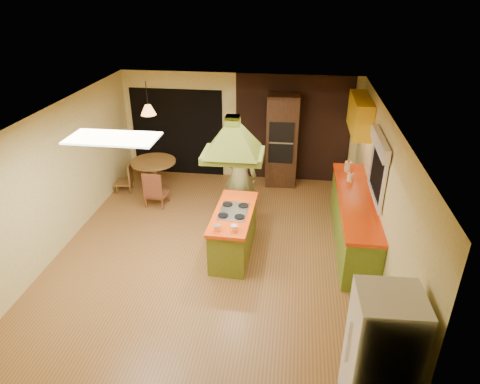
# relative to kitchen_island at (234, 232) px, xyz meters

# --- Properties ---
(ground) EXTENTS (6.50, 6.50, 0.00)m
(ground) POSITION_rel_kitchen_island_xyz_m (-0.34, 0.03, -0.41)
(ground) COLOR olive
(ground) RESTS_ON ground
(room_walls) EXTENTS (5.50, 6.50, 6.50)m
(room_walls) POSITION_rel_kitchen_island_xyz_m (-0.34, 0.03, 0.84)
(room_walls) COLOR beige
(room_walls) RESTS_ON ground
(ceiling_plane) EXTENTS (6.50, 6.50, 0.00)m
(ceiling_plane) POSITION_rel_kitchen_island_xyz_m (-0.34, 0.03, 2.09)
(ceiling_plane) COLOR silver
(ceiling_plane) RESTS_ON room_walls
(brick_panel) EXTENTS (2.64, 0.03, 2.50)m
(brick_panel) POSITION_rel_kitchen_island_xyz_m (0.91, 3.26, 0.84)
(brick_panel) COLOR #381E14
(brick_panel) RESTS_ON ground
(nook_opening) EXTENTS (2.20, 0.03, 2.10)m
(nook_opening) POSITION_rel_kitchen_island_xyz_m (-1.84, 3.26, 0.64)
(nook_opening) COLOR black
(nook_opening) RESTS_ON ground
(right_counter) EXTENTS (0.62, 3.05, 0.92)m
(right_counter) POSITION_rel_kitchen_island_xyz_m (2.11, 0.63, 0.05)
(right_counter) COLOR olive
(right_counter) RESTS_ON ground
(upper_cabinets) EXTENTS (0.34, 1.40, 0.70)m
(upper_cabinets) POSITION_rel_kitchen_island_xyz_m (2.23, 2.23, 1.54)
(upper_cabinets) COLOR yellow
(upper_cabinets) RESTS_ON room_walls
(window_right) EXTENTS (0.12, 1.35, 1.06)m
(window_right) POSITION_rel_kitchen_island_xyz_m (2.36, 0.43, 1.36)
(window_right) COLOR black
(window_right) RESTS_ON room_walls
(fluor_panel) EXTENTS (1.20, 0.60, 0.03)m
(fluor_panel) POSITION_rel_kitchen_island_xyz_m (-1.44, -1.17, 2.07)
(fluor_panel) COLOR white
(fluor_panel) RESTS_ON ceiling_plane
(kitchen_island) EXTENTS (0.70, 1.64, 0.83)m
(kitchen_island) POSITION_rel_kitchen_island_xyz_m (0.00, 0.00, 0.00)
(kitchen_island) COLOR olive
(kitchen_island) RESTS_ON ground
(range_hood) EXTENTS (0.98, 0.71, 0.79)m
(range_hood) POSITION_rel_kitchen_island_xyz_m (-0.00, 0.00, 1.84)
(range_hood) COLOR #5B6619
(range_hood) RESTS_ON ceiling_plane
(man) EXTENTS (0.70, 0.47, 1.87)m
(man) POSITION_rel_kitchen_island_xyz_m (-0.05, 1.16, 0.52)
(man) COLOR brown
(man) RESTS_ON ground
(refrigerator) EXTENTS (0.69, 0.66, 1.62)m
(refrigerator) POSITION_rel_kitchen_island_xyz_m (2.00, -2.87, 0.40)
(refrigerator) COLOR white
(refrigerator) RESTS_ON ground
(wall_oven) EXTENTS (0.73, 0.63, 2.13)m
(wall_oven) POSITION_rel_kitchen_island_xyz_m (0.67, 2.98, 0.65)
(wall_oven) COLOR #402514
(wall_oven) RESTS_ON ground
(dining_table) EXTENTS (0.99, 0.99, 0.74)m
(dining_table) POSITION_rel_kitchen_island_xyz_m (-2.13, 2.19, 0.11)
(dining_table) COLOR brown
(dining_table) RESTS_ON ground
(chair_left) EXTENTS (0.41, 0.41, 0.65)m
(chair_left) POSITION_rel_kitchen_island_xyz_m (-2.83, 2.09, -0.09)
(chair_left) COLOR brown
(chair_left) RESTS_ON ground
(chair_near) EXTENTS (0.48, 0.48, 0.80)m
(chair_near) POSITION_rel_kitchen_island_xyz_m (-1.88, 1.54, -0.01)
(chair_near) COLOR brown
(chair_near) RESTS_ON ground
(pendant_lamp) EXTENTS (0.40, 0.40, 0.21)m
(pendant_lamp) POSITION_rel_kitchen_island_xyz_m (-2.13, 2.19, 1.49)
(pendant_lamp) COLOR #FF9E3F
(pendant_lamp) RESTS_ON ceiling_plane
(canister_large) EXTENTS (0.14, 0.14, 0.20)m
(canister_large) POSITION_rel_kitchen_island_xyz_m (2.06, 1.75, 0.60)
(canister_large) COLOR beige
(canister_large) RESTS_ON right_counter
(canister_medium) EXTENTS (0.17, 0.17, 0.20)m
(canister_medium) POSITION_rel_kitchen_island_xyz_m (2.06, 1.76, 0.61)
(canister_medium) COLOR beige
(canister_medium) RESTS_ON right_counter
(canister_small) EXTENTS (0.14, 0.14, 0.16)m
(canister_small) POSITION_rel_kitchen_island_xyz_m (2.06, 1.29, 0.59)
(canister_small) COLOR #FEF4CC
(canister_small) RESTS_ON right_counter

